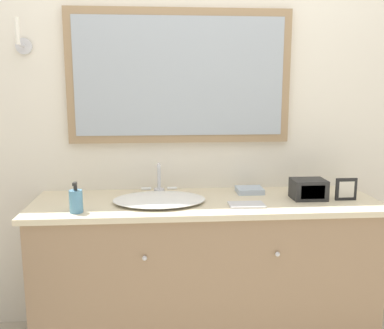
{
  "coord_description": "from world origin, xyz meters",
  "views": [
    {
      "loc": [
        -0.25,
        -1.94,
        1.46
      ],
      "look_at": [
        -0.08,
        0.32,
        1.04
      ],
      "focal_mm": 40.0,
      "sensor_mm": 36.0,
      "label": 1
    }
  ],
  "objects": [
    {
      "name": "picture_frame",
      "position": [
        0.76,
        0.26,
        0.9
      ],
      "size": [
        0.12,
        0.01,
        0.12
      ],
      "color": "black",
      "rests_on": "vanity_counter"
    },
    {
      "name": "wall_back",
      "position": [
        -0.0,
        0.63,
        1.28
      ],
      "size": [
        8.0,
        0.18,
        2.55
      ],
      "color": "silver",
      "rests_on": "ground_plane"
    },
    {
      "name": "vanity_counter",
      "position": [
        0.0,
        0.32,
        0.42
      ],
      "size": [
        1.88,
        0.58,
        0.84
      ],
      "color": "#937556",
      "rests_on": "ground_plane"
    },
    {
      "name": "soap_bottle",
      "position": [
        -0.66,
        0.14,
        0.9
      ],
      "size": [
        0.07,
        0.07,
        0.15
      ],
      "color": "teal",
      "rests_on": "vanity_counter"
    },
    {
      "name": "metal_tray",
      "position": [
        0.2,
        0.19,
        0.85
      ],
      "size": [
        0.18,
        0.12,
        0.01
      ],
      "color": "silver",
      "rests_on": "vanity_counter"
    },
    {
      "name": "sink_basin",
      "position": [
        -0.25,
        0.29,
        0.86
      ],
      "size": [
        0.49,
        0.41,
        0.18
      ],
      "color": "white",
      "rests_on": "vanity_counter"
    },
    {
      "name": "appliance_box",
      "position": [
        0.57,
        0.3,
        0.9
      ],
      "size": [
        0.18,
        0.15,
        0.11
      ],
      "color": "black",
      "rests_on": "vanity_counter"
    },
    {
      "name": "hand_towel_near_sink",
      "position": [
        0.27,
        0.46,
        0.86
      ],
      "size": [
        0.15,
        0.13,
        0.03
      ],
      "color": "#A8B7C6",
      "rests_on": "vanity_counter"
    }
  ]
}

